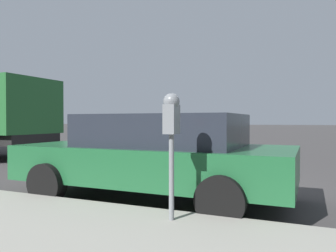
{
  "coord_description": "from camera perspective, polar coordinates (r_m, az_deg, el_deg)",
  "views": [
    {
      "loc": [
        -6.08,
        -2.32,
        1.3
      ],
      "look_at": [
        -2.42,
        -0.77,
        1.24
      ],
      "focal_mm": 35.0,
      "sensor_mm": 36.0,
      "label": 1
    }
  ],
  "objects": [
    {
      "name": "car_green",
      "position": [
        5.47,
        -2.06,
        -4.89
      ],
      "size": [
        2.19,
        4.52,
        1.41
      ],
      "rotation": [
        0.0,
        0.0,
        -0.01
      ],
      "color": "#1E5B33",
      "rests_on": "ground_plane"
    },
    {
      "name": "ground_plane",
      "position": [
        6.64,
        2.05,
        -10.44
      ],
      "size": [
        220.0,
        220.0,
        0.0
      ],
      "primitive_type": "plane",
      "color": "#3D3A3A"
    },
    {
      "name": "parking_meter",
      "position": [
        3.76,
        0.62,
        0.44
      ],
      "size": [
        0.21,
        0.19,
        1.46
      ],
      "color": "gray",
      "rests_on": "sidewalk"
    }
  ]
}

